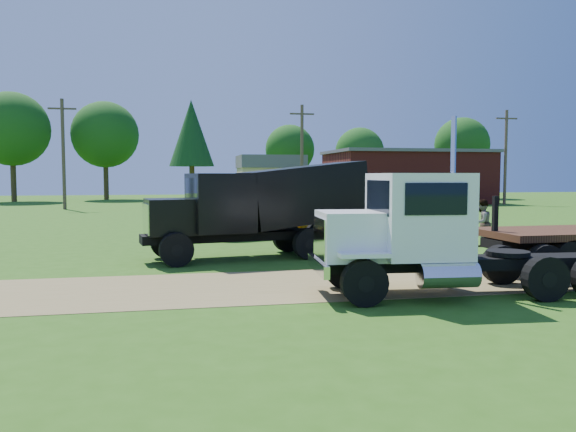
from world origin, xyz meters
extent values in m
plane|color=#2C5A13|center=(0.00, 0.00, 0.00)|extent=(140.00, 140.00, 0.00)
cube|color=olive|center=(0.00, 0.00, 0.01)|extent=(120.00, 4.20, 0.01)
cube|color=black|center=(1.55, -1.81, 0.73)|extent=(6.87, 1.38, 0.27)
cylinder|color=black|center=(-1.16, -2.58, 0.50)|extent=(1.02, 0.39, 1.00)
cylinder|color=black|center=(-1.16, -2.58, 0.50)|extent=(0.38, 0.36, 0.35)
cylinder|color=black|center=(-1.01, -0.63, 0.50)|extent=(1.02, 0.39, 1.00)
cylinder|color=black|center=(-1.01, -0.63, 0.50)|extent=(0.38, 0.36, 0.35)
cylinder|color=black|center=(2.92, -2.89, 0.50)|extent=(1.02, 0.39, 1.00)
cylinder|color=black|center=(2.92, -2.89, 0.50)|extent=(0.38, 0.36, 0.35)
cylinder|color=black|center=(3.07, -0.95, 0.50)|extent=(1.02, 0.39, 1.00)
cylinder|color=black|center=(3.07, -0.95, 0.50)|extent=(0.38, 0.36, 0.35)
cylinder|color=black|center=(4.25, -1.04, 0.50)|extent=(1.02, 0.39, 1.00)
cylinder|color=black|center=(4.25, -1.04, 0.50)|extent=(0.38, 0.36, 0.35)
cube|color=white|center=(-1.04, -1.61, 1.41)|extent=(1.75, 1.67, 1.09)
cube|color=silver|center=(-1.86, -1.55, 1.37)|extent=(0.18, 1.37, 0.91)
cube|color=silver|center=(-1.90, -1.54, 0.73)|extent=(0.30, 2.10, 0.27)
cube|color=white|center=(0.41, -1.72, 1.87)|extent=(2.07, 2.32, 1.91)
cube|color=black|center=(-0.52, -1.65, 2.28)|extent=(0.18, 1.82, 0.77)
cube|color=black|center=(0.33, -2.82, 2.28)|extent=(1.36, 0.14, 0.68)
cube|color=black|center=(0.50, -0.62, 2.28)|extent=(1.36, 0.14, 0.68)
cube|color=white|center=(-1.16, -2.58, 1.09)|extent=(1.12, 0.49, 0.09)
cube|color=white|center=(-1.01, -0.63, 1.09)|extent=(1.12, 0.49, 0.09)
cylinder|color=silver|center=(0.65, -2.79, 0.64)|extent=(1.31, 0.64, 0.55)
cylinder|color=silver|center=(1.49, -1.30, 2.09)|extent=(0.14, 0.14, 4.19)
cylinder|color=black|center=(2.64, -1.89, 0.94)|extent=(1.07, 1.07, 0.11)
cube|color=black|center=(-2.42, 4.89, 0.76)|extent=(7.62, 2.18, 0.28)
cylinder|color=black|center=(-5.05, 3.45, 0.52)|extent=(1.08, 0.50, 1.04)
cylinder|color=black|center=(-5.05, 3.45, 0.52)|extent=(0.42, 0.41, 0.36)
cylinder|color=black|center=(-5.38, 5.41, 0.52)|extent=(1.08, 0.50, 1.04)
cylinder|color=black|center=(-5.38, 5.41, 0.52)|extent=(0.42, 0.41, 0.36)
cylinder|color=black|center=(-0.76, 4.17, 0.52)|extent=(1.08, 0.50, 1.04)
cylinder|color=black|center=(-0.76, 4.17, 0.52)|extent=(0.42, 0.41, 0.36)
cylinder|color=black|center=(-1.09, 6.12, 0.52)|extent=(1.08, 0.50, 1.04)
cylinder|color=black|center=(-1.09, 6.12, 0.52)|extent=(0.42, 0.41, 0.36)
cylinder|color=black|center=(0.45, 4.37, 0.52)|extent=(1.08, 0.50, 1.04)
cylinder|color=black|center=(0.45, 4.37, 0.52)|extent=(0.42, 0.41, 0.36)
cylinder|color=black|center=(0.12, 6.33, 0.52)|extent=(1.08, 0.50, 1.04)
cylinder|color=black|center=(0.12, 6.33, 0.52)|extent=(0.42, 0.41, 0.36)
cube|color=black|center=(-5.12, 4.44, 1.47)|extent=(1.94, 1.87, 1.13)
cube|color=silver|center=(-5.96, 4.30, 1.42)|extent=(0.31, 1.41, 0.95)
cube|color=black|center=(-3.63, 4.69, 1.89)|extent=(2.24, 2.55, 1.89)
cube|color=black|center=(-4.55, 4.54, 2.32)|extent=(0.36, 1.87, 0.76)
cube|color=black|center=(-0.74, 5.18, 2.13)|extent=(4.47, 2.92, 2.30)
imported|color=orange|center=(-0.96, 11.25, 0.74)|extent=(5.71, 3.57, 1.47)
cylinder|color=black|center=(5.18, -0.76, 0.54)|extent=(1.08, 0.35, 1.08)
cylinder|color=black|center=(5.12, 1.49, 0.54)|extent=(1.08, 0.35, 1.08)
cube|color=black|center=(3.65, 0.32, 1.67)|extent=(0.13, 0.13, 1.08)
imported|color=#999999|center=(6.64, 6.09, 0.92)|extent=(1.10, 1.00, 1.85)
cube|color=maroon|center=(18.00, 40.00, 2.50)|extent=(15.00, 10.00, 5.00)
cube|color=#515055|center=(18.00, 40.00, 5.15)|extent=(15.40, 10.40, 0.30)
cube|color=tan|center=(4.00, 40.00, 1.80)|extent=(6.00, 5.00, 3.60)
cube|color=#515055|center=(4.00, 40.00, 4.10)|extent=(6.20, 5.40, 1.20)
cylinder|color=#503B2D|center=(-14.00, 35.00, 4.50)|extent=(0.28, 0.28, 9.00)
cube|color=#503B2D|center=(-14.00, 35.00, 8.20)|extent=(2.20, 0.14, 0.14)
cylinder|color=#503B2D|center=(6.00, 35.00, 4.50)|extent=(0.28, 0.28, 9.00)
cube|color=#503B2D|center=(6.00, 35.00, 8.20)|extent=(2.20, 0.14, 0.14)
cylinder|color=#503B2D|center=(26.00, 35.00, 4.50)|extent=(0.28, 0.28, 9.00)
cube|color=#503B2D|center=(26.00, 35.00, 8.20)|extent=(2.20, 0.14, 0.14)
cylinder|color=#3B2E18|center=(-21.92, 50.49, 2.07)|extent=(0.56, 0.56, 4.14)
sphere|color=#194D13|center=(-21.92, 50.49, 7.68)|extent=(7.80, 7.80, 7.80)
cylinder|color=#3B2E18|center=(-12.91, 54.04, 2.01)|extent=(0.56, 0.56, 4.02)
sphere|color=#194D13|center=(-12.91, 54.04, 7.47)|extent=(7.59, 7.59, 7.59)
cylinder|color=#3B2E18|center=(-3.28, 47.81, 1.91)|extent=(0.56, 0.56, 3.83)
cone|color=black|center=(-3.28, 47.81, 7.33)|extent=(4.81, 4.81, 7.11)
cylinder|color=#3B2E18|center=(8.87, 54.45, 1.61)|extent=(0.56, 0.56, 3.23)
sphere|color=#194D13|center=(8.87, 54.45, 5.99)|extent=(6.09, 6.09, 6.09)
cylinder|color=#3B2E18|center=(15.69, 47.87, 1.47)|extent=(0.56, 0.56, 2.95)
sphere|color=#194D13|center=(15.69, 47.87, 5.48)|extent=(5.56, 5.56, 5.56)
cylinder|color=#3B2E18|center=(29.42, 49.75, 1.76)|extent=(0.56, 0.56, 3.52)
sphere|color=#194D13|center=(29.42, 49.75, 6.54)|extent=(6.64, 6.64, 6.64)
camera|label=1|loc=(-5.06, -13.76, 2.77)|focal=35.00mm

